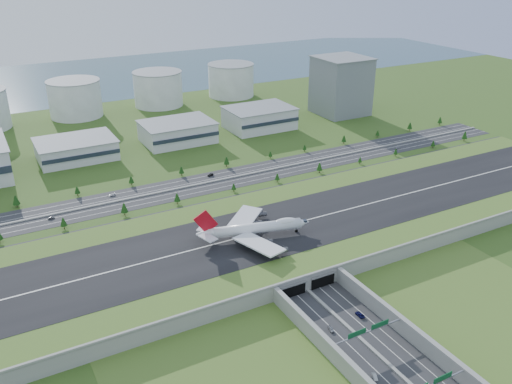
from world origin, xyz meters
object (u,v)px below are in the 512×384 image
boeing_747 (254,228)px  car_5 (211,175)px  car_7 (112,195)px  car_2 (360,314)px  car_4 (51,218)px  car_0 (331,329)px  car_1 (375,377)px  car_6 (398,148)px  office_tower (341,86)px

boeing_747 → car_5: 111.85m
car_5 → car_7: 72.67m
car_2 → car_4: car_2 is taller
car_0 → car_7: 191.33m
boeing_747 → car_4: boeing_747 is taller
car_1 → car_4: 219.02m
boeing_747 → car_1: 109.24m
boeing_747 → car_6: bearing=40.2°
car_2 → car_4: (-106.51, 167.32, -0.03)m
boeing_747 → car_7: bearing=129.3°
car_4 → car_7: 44.84m
car_6 → car_0: bearing=132.7°
car_0 → car_7: bearing=117.1°
car_0 → car_4: 191.35m
car_5 → car_7: car_5 is taller
car_1 → car_6: (188.37, 196.81, 0.00)m
office_tower → boeing_747: 285.11m
car_1 → car_2: car_2 is taller
office_tower → boeing_747: bearing=-135.9°
office_tower → car_2: office_tower is taller
car_2 → car_5: 183.69m
car_0 → car_6: car_0 is taller
car_4 → car_7: car_7 is taller
boeing_747 → car_6: boeing_747 is taller
car_2 → car_5: bearing=-91.0°
boeing_747 → car_5: bearing=92.8°
car_5 → car_1: bearing=-24.4°
car_4 → car_5: size_ratio=0.84×
boeing_747 → car_1: (-5.13, -108.36, -12.85)m
office_tower → car_0: (-207.66, -274.92, -26.61)m
car_0 → car_1: car_0 is taller
office_tower → car_4: office_tower is taller
car_2 → car_6: size_ratio=1.03×
office_tower → boeing_747: (-204.52, -198.16, -13.82)m
car_0 → car_4: car_0 is taller
office_tower → car_5: size_ratio=11.23×
car_4 → car_5: (114.55, 16.19, 0.11)m
car_0 → car_2: size_ratio=0.86×
car_2 → car_5: size_ratio=1.08×
boeing_747 → office_tower: bearing=58.5°
car_0 → car_6: (186.38, 165.21, -0.06)m
car_0 → car_6: size_ratio=0.88×
car_0 → car_1: size_ratio=1.05×
car_6 → car_5: bearing=84.0°
car_0 → car_2: bearing=19.6°
car_0 → car_1: (-1.99, -31.60, -0.06)m
car_4 → boeing_747: bearing=-132.8°
car_1 → car_6: 272.43m
car_0 → boeing_747: bearing=100.5°
car_1 → car_4: bearing=134.7°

